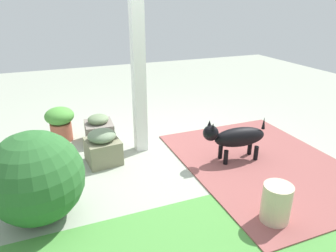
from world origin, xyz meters
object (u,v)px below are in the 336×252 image
object	(u,v)px
round_shrub	(36,178)
terracotta_pot_broad	(60,122)
ceramic_urn	(276,204)
stone_planter_nearest	(99,129)
dog	(235,137)
porch_pillar	(138,54)
stone_planter_near	(103,147)

from	to	relation	value
round_shrub	terracotta_pot_broad	xyz separation A→B (m)	(-0.29, -1.69, -0.14)
round_shrub	terracotta_pot_broad	world-z (taller)	round_shrub
ceramic_urn	stone_planter_nearest	bearing A→B (deg)	-63.49
stone_planter_nearest	ceramic_urn	xyz separation A→B (m)	(-1.15, 2.30, 0.01)
round_shrub	dog	world-z (taller)	round_shrub
stone_planter_nearest	round_shrub	size ratio (longest dim) A/B	0.51
round_shrub	ceramic_urn	world-z (taller)	round_shrub
porch_pillar	round_shrub	xyz separation A→B (m)	(1.25, 1.01, -0.83)
stone_planter_near	terracotta_pot_broad	xyz separation A→B (m)	(0.42, -0.86, 0.07)
dog	ceramic_urn	world-z (taller)	dog
porch_pillar	ceramic_urn	world-z (taller)	porch_pillar
stone_planter_near	ceramic_urn	distance (m)	2.06
round_shrub	ceramic_urn	size ratio (longest dim) A/B	2.24
terracotta_pot_broad	dog	world-z (taller)	dog
stone_planter_nearest	dog	world-z (taller)	dog
ceramic_urn	dog	bearing A→B (deg)	-104.48
porch_pillar	terracotta_pot_broad	size ratio (longest dim) A/B	5.15
stone_planter_nearest	stone_planter_near	distance (m)	0.64
stone_planter_nearest	terracotta_pot_broad	xyz separation A→B (m)	(0.49, -0.22, 0.10)
stone_planter_nearest	porch_pillar	bearing A→B (deg)	135.31
porch_pillar	ceramic_urn	distance (m)	2.23
terracotta_pot_broad	ceramic_urn	bearing A→B (deg)	123.04
stone_planter_nearest	stone_planter_near	xyz separation A→B (m)	(0.07, 0.64, 0.03)
stone_planter_nearest	stone_planter_near	world-z (taller)	stone_planter_near
terracotta_pot_broad	dog	bearing A→B (deg)	143.54
dog	ceramic_urn	distance (m)	1.14
stone_planter_nearest	terracotta_pot_broad	distance (m)	0.55
stone_planter_nearest	dog	distance (m)	1.87
porch_pillar	dog	size ratio (longest dim) A/B	3.09
porch_pillar	stone_planter_nearest	distance (m)	1.26
stone_planter_near	dog	size ratio (longest dim) A/B	0.53
terracotta_pot_broad	dog	xyz separation A→B (m)	(-1.92, 1.42, 0.04)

